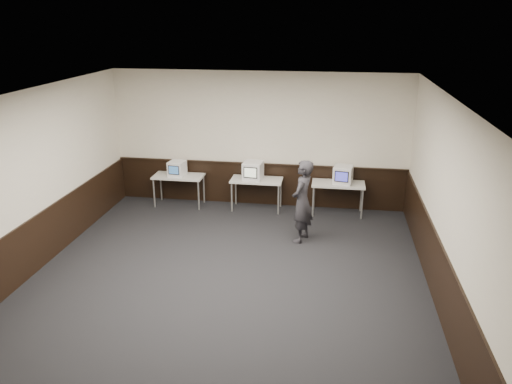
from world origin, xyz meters
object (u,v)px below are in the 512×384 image
desk_right (338,186)px  person (302,201)px  emac_center (253,171)px  emac_right (343,175)px  desk_left (179,178)px  desk_center (257,182)px  emac_left (177,169)px

desk_right → person: person is taller
emac_center → person: 2.00m
emac_center → emac_right: 2.07m
emac_center → desk_left: bearing=-174.9°
emac_center → desk_center: bearing=28.2°
emac_right → person: size_ratio=0.29×
emac_center → emac_right: (2.07, 0.03, -0.01)m
person → desk_center: bearing=-126.0°
desk_center → emac_center: bearing=-157.9°
emac_right → desk_right: bearing=-173.5°
desk_left → desk_center: 1.90m
desk_right → emac_left: size_ratio=2.81×
desk_left → emac_right: 3.90m
desk_center → desk_left: bearing=180.0°
desk_center → emac_center: size_ratio=2.40×
desk_center → emac_right: bearing=-0.1°
desk_right → person: (-0.73, -1.59, 0.18)m
desk_left → emac_left: 0.26m
desk_left → desk_right: 3.80m
emac_left → emac_center: size_ratio=0.86×
desk_left → person: size_ratio=0.70×
desk_center → emac_right: (1.99, -0.00, 0.28)m
desk_left → emac_center: emac_center is taller
desk_right → emac_left: 3.82m
desk_left → person: 3.46m
emac_left → emac_center: (1.83, 0.00, 0.03)m
person → emac_left: bearing=-99.1°
emac_right → desk_left: bearing=-170.8°
desk_center → emac_center: emac_center is taller
desk_right → emac_center: size_ratio=2.40×
desk_left → emac_right: emac_right is taller
person → emac_right: bearing=170.3°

